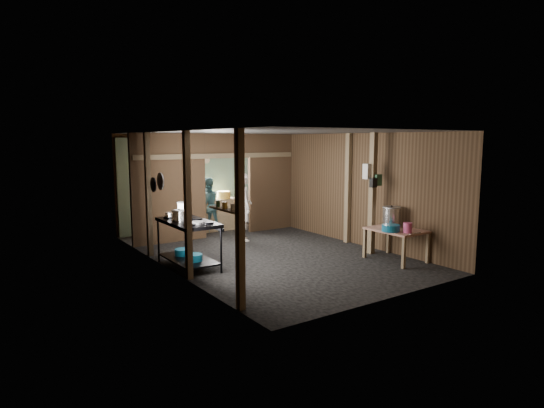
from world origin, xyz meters
TOP-DOWN VIEW (x-y plane):
  - floor at (0.00, 0.00)m, footprint 4.50×7.00m
  - ceiling at (0.00, 0.00)m, footprint 4.50×7.00m
  - wall_back at (0.00, 3.50)m, footprint 4.50×0.00m
  - wall_front at (0.00, -3.50)m, footprint 4.50×0.00m
  - wall_left at (-2.25, 0.00)m, footprint 0.00×7.00m
  - wall_right at (2.25, 0.00)m, footprint 0.00×7.00m
  - partition_left at (-1.32, 2.20)m, footprint 1.85×0.10m
  - partition_right at (1.57, 2.20)m, footprint 1.35×0.10m
  - partition_header at (0.25, 2.20)m, footprint 1.30×0.10m
  - turquoise_panel at (0.00, 3.44)m, footprint 4.40×0.06m
  - back_counter at (0.30, 2.95)m, footprint 1.20×0.50m
  - wall_clock at (0.25, 3.40)m, footprint 0.20×0.03m
  - post_left_a at (-2.18, -2.60)m, footprint 0.10×0.12m
  - post_left_b at (-2.18, -0.80)m, footprint 0.10×0.12m
  - post_left_c at (-2.18, 1.20)m, footprint 0.10×0.12m
  - post_right at (2.18, -0.20)m, footprint 0.10×0.12m
  - post_free at (1.85, -1.30)m, footprint 0.12×0.12m
  - cross_beam at (0.00, 2.15)m, footprint 4.40×0.12m
  - pan_lid_big at (-2.21, 0.40)m, footprint 0.03×0.34m
  - pan_lid_small at (-2.21, 0.80)m, footprint 0.03×0.30m
  - wall_shelf at (-2.15, -2.10)m, footprint 0.14×0.80m
  - jar_white at (-2.15, -2.35)m, footprint 0.07×0.07m
  - jar_yellow at (-2.15, -2.10)m, footprint 0.08×0.08m
  - jar_green at (-2.15, -1.88)m, footprint 0.06×0.06m
  - bag_white at (1.80, -1.22)m, footprint 0.22×0.15m
  - bag_green at (1.92, -1.36)m, footprint 0.16×0.12m
  - bag_black at (1.78, -1.38)m, footprint 0.14×0.10m
  - gas_range at (-1.88, -0.10)m, footprint 0.80×1.55m
  - prep_table at (1.83, -1.99)m, footprint 0.80×1.10m
  - stove_pot_large at (-1.71, 0.44)m, footprint 0.39×0.39m
  - stove_pot_med at (-2.05, -0.09)m, footprint 0.30×0.30m
  - stove_saucepan at (-2.05, 0.39)m, footprint 0.18×0.18m
  - frying_pan at (-1.88, -0.52)m, footprint 0.29×0.50m
  - blue_tub_front at (-1.88, -0.35)m, footprint 0.31×0.31m
  - blue_tub_back at (-1.88, 0.18)m, footprint 0.31×0.31m
  - stock_pot at (1.95, -1.75)m, footprint 0.44×0.44m
  - wash_basin at (1.55, -2.10)m, footprint 0.38×0.38m
  - pink_bucket at (1.72, -2.37)m, footprint 0.20×0.20m
  - knife at (1.77, -2.52)m, footprint 0.30×0.04m
  - yellow_tub at (0.54, 2.95)m, footprint 0.37×0.37m
  - cook at (0.24, 1.38)m, footprint 0.56×0.70m
  - worker_back at (-0.00, 2.87)m, footprint 0.72×0.56m

SIDE VIEW (x-z plane):
  - floor at x=0.00m, z-range 0.00..0.00m
  - blue_tub_back at x=-1.88m, z-range 0.18..0.30m
  - blue_tub_front at x=-1.88m, z-range 0.18..0.31m
  - prep_table at x=1.83m, z-range 0.00..0.65m
  - back_counter at x=0.30m, z-range 0.00..0.85m
  - gas_range at x=-1.88m, z-range 0.00..0.91m
  - knife at x=1.77m, z-range 0.65..0.66m
  - wash_basin at x=1.55m, z-range 0.65..0.78m
  - worker_back at x=0.00m, z-range 0.00..1.45m
  - pink_bucket at x=1.72m, z-range 0.65..0.85m
  - cook at x=0.24m, z-range 0.00..1.66m
  - stock_pot at x=1.95m, z-range 0.63..1.07m
  - frying_pan at x=-1.88m, z-range 0.90..0.97m
  - yellow_tub at x=0.54m, z-range 0.85..1.05m
  - stove_saucepan at x=-2.05m, z-range 0.91..1.02m
  - stove_pot_med at x=-2.05m, z-range 0.89..1.13m
  - stove_pot_large at x=-1.71m, z-range 0.89..1.20m
  - turquoise_panel at x=0.00m, z-range 0.00..2.50m
  - wall_back at x=0.00m, z-range 0.00..2.60m
  - wall_front at x=0.00m, z-range 0.00..2.60m
  - wall_left at x=-2.25m, z-range 0.00..2.60m
  - wall_right at x=2.25m, z-range 0.00..2.60m
  - partition_left at x=-1.32m, z-range 0.00..2.60m
  - partition_right at x=1.57m, z-range 0.00..2.60m
  - post_left_a at x=-2.18m, z-range 0.00..2.60m
  - post_left_b at x=-2.18m, z-range 0.00..2.60m
  - post_left_c at x=-2.18m, z-range 0.00..2.60m
  - post_right at x=2.18m, z-range 0.00..2.60m
  - post_free at x=1.85m, z-range 0.00..2.60m
  - wall_shelf at x=-2.15m, z-range 1.39..1.41m
  - jar_white at x=-2.15m, z-range 1.42..1.52m
  - jar_yellow at x=-2.15m, z-range 1.42..1.52m
  - jar_green at x=-2.15m, z-range 1.42..1.52m
  - pan_lid_small at x=-2.21m, z-range 1.40..1.70m
  - bag_black at x=1.78m, z-range 1.45..1.65m
  - bag_green at x=1.92m, z-range 1.48..1.72m
  - pan_lid_big at x=-2.21m, z-range 1.48..1.82m
  - bag_white at x=1.80m, z-range 1.62..1.94m
  - wall_clock at x=0.25m, z-range 1.80..2.00m
  - cross_beam at x=0.00m, z-range 1.99..2.11m
  - partition_header at x=0.25m, z-range 2.00..2.60m
  - ceiling at x=0.00m, z-range 2.60..2.60m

